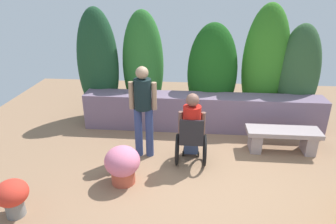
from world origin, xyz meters
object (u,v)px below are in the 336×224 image
stone_bench (282,137)px  person_in_wheelchair (192,131)px  person_standing_companion (143,106)px  flower_pot_terracotta_by_wall (12,196)px  flower_pot_purple_near (122,164)px

stone_bench → person_in_wheelchair: person_in_wheelchair is taller
person_in_wheelchair → person_standing_companion: 0.95m
stone_bench → person_in_wheelchair: (-1.71, -0.57, 0.33)m
person_in_wheelchair → person_standing_companion: bearing=167.8°
person_standing_companion → stone_bench: bearing=16.7°
stone_bench → person_standing_companion: person_standing_companion is taller
flower_pot_terracotta_by_wall → person_standing_companion: bearing=49.0°
stone_bench → flower_pot_terracotta_by_wall: (-4.09, -2.12, 0.03)m
person_standing_companion → flower_pot_purple_near: person_standing_companion is taller
stone_bench → flower_pot_terracotta_by_wall: flower_pot_terracotta_by_wall is taller
stone_bench → person_standing_companion: bearing=-163.3°
person_in_wheelchair → flower_pot_terracotta_by_wall: 2.86m
stone_bench → flower_pot_purple_near: (-2.78, -1.25, 0.05)m
flower_pot_terracotta_by_wall → flower_pot_purple_near: bearing=33.7°
stone_bench → flower_pot_purple_near: size_ratio=2.13×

